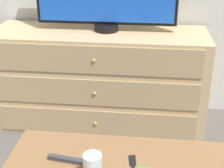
{
  "coord_description": "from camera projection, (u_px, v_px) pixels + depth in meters",
  "views": [
    {
      "loc": [
        0.21,
        -2.47,
        1.34
      ],
      "look_at": [
        0.07,
        -1.2,
        0.74
      ],
      "focal_mm": 55.0,
      "sensor_mm": 36.0,
      "label": 1
    }
  ],
  "objects": [
    {
      "name": "ground_plane",
      "position": [
        120.0,
        104.0,
        2.81
      ],
      "size": [
        12.0,
        12.0,
        0.0
      ],
      "primitive_type": "plane",
      "color": "#56514C"
    },
    {
      "name": "dresser",
      "position": [
        100.0,
        78.0,
        2.44
      ],
      "size": [
        1.46,
        0.49,
        0.68
      ],
      "color": "tan",
      "rests_on": "ground_plane"
    },
    {
      "name": "remote_control",
      "position": [
        68.0,
        160.0,
        1.38
      ],
      "size": [
        0.17,
        0.05,
        0.02
      ],
      "color": "#38383D",
      "rests_on": "coffee_table"
    }
  ]
}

